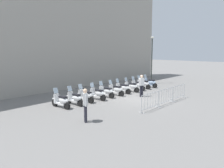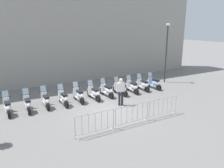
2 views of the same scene
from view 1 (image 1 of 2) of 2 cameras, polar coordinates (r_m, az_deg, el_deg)
ground_plane at (r=16.76m, az=6.67°, el=-3.92°), size 120.00×120.00×0.00m
building_facade at (r=22.44m, az=-12.03°, el=13.05°), size 28.09×5.52×10.85m
motorcycle_0 at (r=14.45m, az=-12.82°, el=-4.27°), size 0.60×1.72×1.24m
motorcycle_1 at (r=15.03m, az=-9.47°, el=-3.67°), size 0.56×1.73×1.24m
motorcycle_2 at (r=15.79m, az=-6.76°, el=-3.02°), size 0.56×1.73×1.24m
motorcycle_3 at (r=16.41m, az=-3.72°, el=-2.53°), size 0.58×1.72×1.24m
motorcycle_4 at (r=17.23m, az=-1.49°, el=-1.98°), size 0.59×1.72×1.24m
motorcycle_5 at (r=17.96m, az=0.99°, el=-1.54°), size 0.63×1.72×1.24m
motorcycle_6 at (r=18.84m, az=2.77°, el=-1.07°), size 0.65×1.72×1.24m
motorcycle_7 at (r=19.60m, az=4.96°, el=-0.72°), size 0.64×1.72×1.24m
motorcycle_8 at (r=20.46m, az=6.64°, el=-0.35°), size 0.56×1.73×1.24m
motorcycle_9 at (r=21.37m, az=8.06°, el=0.01°), size 0.56×1.73×1.24m
motorcycle_10 at (r=22.22m, az=9.72°, el=0.30°), size 0.58×1.73×1.24m
barrier_segment_0 at (r=13.78m, az=9.77°, el=-4.52°), size 1.94×0.64×1.07m
barrier_segment_1 at (r=15.52m, az=13.67°, el=-3.16°), size 1.94×0.64×1.07m
barrier_segment_2 at (r=17.32m, az=16.77°, el=-2.07°), size 1.94×0.64×1.07m
street_lamp at (r=24.55m, az=10.18°, el=7.31°), size 0.36×0.36×5.08m
officer_near_row_end at (r=11.34m, az=-6.84°, el=-4.92°), size 0.37×0.49×1.73m
officer_mid_plaza at (r=17.59m, az=7.58°, el=-0.09°), size 0.54×0.28×1.73m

